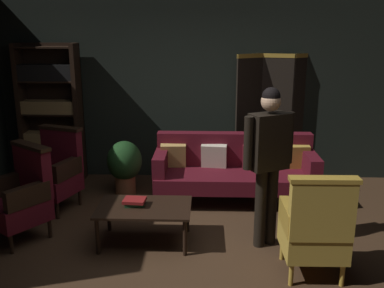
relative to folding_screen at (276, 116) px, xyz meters
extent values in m
plane|color=#3D2819|center=(-1.21, -2.34, -0.99)|extent=(10.00, 10.00, 0.00)
cube|color=black|center=(-1.21, 0.11, 0.41)|extent=(7.20, 0.10, 2.80)
cube|color=black|center=(-0.41, -0.07, -0.04)|extent=(0.40, 0.28, 1.90)
cube|color=#B78E33|center=(-0.41, -0.07, 0.88)|extent=(0.41, 0.28, 0.06)
cube|color=black|center=(0.00, 0.00, -0.04)|extent=(0.45, 0.15, 1.90)
cube|color=#B78E33|center=(0.00, 0.00, 0.88)|extent=(0.45, 0.15, 0.06)
cube|color=black|center=(0.41, 0.07, -0.04)|extent=(0.40, 0.28, 1.90)
cube|color=#B78E33|center=(0.41, 0.07, 0.88)|extent=(0.41, 0.28, 0.06)
cube|color=black|center=(-3.78, -0.16, 0.04)|extent=(0.06, 0.32, 2.05)
cube|color=black|center=(-2.94, -0.16, 0.04)|extent=(0.06, 0.32, 2.05)
cube|color=black|center=(-3.36, -0.01, 0.04)|extent=(0.90, 0.02, 2.05)
cube|color=black|center=(-3.36, -0.16, -0.93)|extent=(0.86, 0.30, 0.02)
cube|color=black|center=(-3.36, -0.16, -0.44)|extent=(0.86, 0.30, 0.02)
cube|color=#9E7A47|center=(-3.36, -0.18, -0.34)|extent=(0.78, 0.22, 0.19)
cube|color=black|center=(-3.36, -0.16, 0.04)|extent=(0.86, 0.30, 0.02)
cube|color=#9E7A47|center=(-3.36, -0.18, 0.14)|extent=(0.78, 0.22, 0.18)
cube|color=black|center=(-3.36, -0.16, 0.52)|extent=(0.86, 0.30, 0.02)
cube|color=black|center=(-3.36, -0.18, 0.65)|extent=(0.78, 0.22, 0.23)
cube|color=black|center=(-3.36, -0.16, 1.00)|extent=(0.86, 0.30, 0.02)
cylinder|color=black|center=(-1.61, -1.29, -0.88)|extent=(0.07, 0.07, 0.22)
cylinder|color=black|center=(0.29, -1.29, -0.88)|extent=(0.07, 0.07, 0.22)
cylinder|color=black|center=(-1.61, -0.69, -0.88)|extent=(0.07, 0.07, 0.22)
cylinder|color=black|center=(0.29, -0.69, -0.88)|extent=(0.07, 0.07, 0.22)
cube|color=#4C0F19|center=(-0.66, -0.99, -0.67)|extent=(2.10, 0.76, 0.20)
cube|color=#4C0F19|center=(-0.66, -0.68, -0.34)|extent=(2.10, 0.18, 0.46)
cube|color=#4C0F19|center=(-1.64, -0.99, -0.44)|extent=(0.16, 0.68, 0.26)
cube|color=#4C0F19|center=(0.32, -0.99, -0.44)|extent=(0.16, 0.68, 0.26)
cube|color=tan|center=(-1.49, -0.79, -0.42)|extent=(0.35, 0.18, 0.35)
cube|color=beige|center=(-0.93, -0.79, -0.42)|extent=(0.36, 0.19, 0.35)
cube|color=maroon|center=(-0.38, -0.79, -0.42)|extent=(0.35, 0.13, 0.34)
cube|color=#B79338|center=(0.17, -0.79, -0.42)|extent=(0.35, 0.17, 0.35)
cylinder|color=black|center=(-2.15, -2.42, -0.79)|extent=(0.04, 0.04, 0.39)
cylinder|color=black|center=(-1.25, -2.42, -0.79)|extent=(0.04, 0.04, 0.39)
cylinder|color=black|center=(-2.15, -1.88, -0.79)|extent=(0.04, 0.04, 0.39)
cylinder|color=black|center=(-1.25, -1.88, -0.79)|extent=(0.04, 0.04, 0.39)
cube|color=black|center=(-1.70, -2.15, -0.58)|extent=(1.00, 0.64, 0.03)
cylinder|color=#B78E33|center=(0.19, -2.46, -0.88)|extent=(0.04, 0.04, 0.22)
cylinder|color=#B78E33|center=(-0.27, -2.47, -0.88)|extent=(0.04, 0.04, 0.22)
cylinder|color=#B78E33|center=(0.20, -2.92, -0.88)|extent=(0.04, 0.04, 0.22)
cylinder|color=#B78E33|center=(-0.26, -2.93, -0.88)|extent=(0.04, 0.04, 0.22)
cube|color=#B79338|center=(-0.03, -2.70, -0.65)|extent=(0.57, 0.57, 0.24)
cube|color=#B79338|center=(-0.03, -2.93, -0.26)|extent=(0.56, 0.13, 0.54)
cube|color=#B78E33|center=(-0.03, -2.93, 0.03)|extent=(0.60, 0.14, 0.04)
cube|color=#B78E33|center=(0.21, -2.69, -0.42)|extent=(0.10, 0.50, 0.22)
cube|color=#B78E33|center=(-0.27, -2.70, -0.42)|extent=(0.10, 0.50, 0.22)
cylinder|color=black|center=(-3.28, -1.44, -0.88)|extent=(0.04, 0.04, 0.22)
cylinder|color=black|center=(-2.85, -1.59, -0.88)|extent=(0.04, 0.04, 0.22)
cylinder|color=black|center=(-3.13, -1.00, -0.88)|extent=(0.04, 0.04, 0.22)
cylinder|color=black|center=(-2.69, -1.16, -0.88)|extent=(0.04, 0.04, 0.22)
cube|color=#4C0F19|center=(-2.99, -1.30, -0.65)|extent=(0.72, 0.72, 0.24)
cube|color=#4C0F19|center=(-2.91, -1.08, -0.26)|extent=(0.57, 0.30, 0.54)
cube|color=black|center=(-2.91, -1.08, 0.03)|extent=(0.61, 0.33, 0.04)
cube|color=black|center=(-3.22, -1.22, -0.42)|extent=(0.25, 0.50, 0.22)
cube|color=black|center=(-2.76, -1.38, -0.42)|extent=(0.25, 0.50, 0.22)
cylinder|color=black|center=(-3.05, -2.45, -0.88)|extent=(0.04, 0.04, 0.22)
cylinder|color=black|center=(-3.14, -1.81, -0.88)|extent=(0.04, 0.04, 0.22)
cylinder|color=black|center=(-2.77, -2.08, -0.88)|extent=(0.04, 0.04, 0.22)
cube|color=#4C0F19|center=(-3.09, -2.13, -0.65)|extent=(0.78, 0.78, 0.24)
cube|color=#4C0F19|center=(-2.96, -1.94, -0.26)|extent=(0.52, 0.43, 0.54)
cube|color=black|center=(-2.96, -1.94, 0.03)|extent=(0.56, 0.46, 0.04)
cube|color=black|center=(-3.29, -1.98, -0.42)|extent=(0.37, 0.46, 0.22)
cube|color=black|center=(-2.90, -2.27, -0.42)|extent=(0.37, 0.46, 0.22)
cylinder|color=black|center=(-0.34, -2.12, -0.56)|extent=(0.12, 0.12, 0.86)
cylinder|color=black|center=(-0.46, -2.19, -0.56)|extent=(0.12, 0.12, 0.86)
cube|color=maroon|center=(-0.40, -2.15, -0.09)|extent=(0.36, 0.29, 0.09)
cube|color=black|center=(-0.40, -2.15, 0.16)|extent=(0.45, 0.37, 0.58)
cube|color=white|center=(-0.45, -2.06, 0.19)|extent=(0.13, 0.08, 0.41)
cube|color=maroon|center=(-0.45, -2.05, 0.42)|extent=(0.09, 0.06, 0.04)
cylinder|color=black|center=(-0.18, -2.04, 0.17)|extent=(0.09, 0.09, 0.54)
cylinder|color=black|center=(-0.62, -2.27, 0.17)|extent=(0.09, 0.09, 0.54)
sphere|color=tan|center=(-0.40, -2.15, 0.57)|extent=(0.20, 0.20, 0.20)
sphere|color=black|center=(-0.40, -2.15, 0.62)|extent=(0.18, 0.18, 0.18)
cylinder|color=brown|center=(-2.16, -0.78, -0.85)|extent=(0.28, 0.28, 0.28)
ellipsoid|color=#193D19|center=(-2.16, -0.78, -0.49)|extent=(0.48, 0.48, 0.55)
cube|color=#1E4C28|center=(-1.80, -2.13, -0.54)|extent=(0.22, 0.17, 0.04)
cube|color=maroon|center=(-1.80, -2.13, -0.51)|extent=(0.24, 0.20, 0.03)
camera|label=1|loc=(-1.04, -6.45, 1.30)|focal=40.77mm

